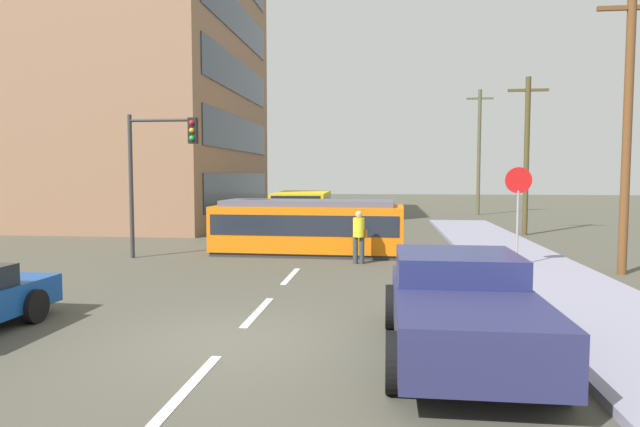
# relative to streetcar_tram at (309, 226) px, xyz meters

# --- Properties ---
(ground_plane) EXTENTS (120.00, 120.00, 0.00)m
(ground_plane) POSITION_rel_streetcar_tram_xyz_m (0.11, -0.38, -0.98)
(ground_plane) COLOR #4A483D
(sidewalk_curb_right) EXTENTS (3.20, 36.00, 0.14)m
(sidewalk_curb_right) POSITION_rel_streetcar_tram_xyz_m (6.91, -4.38, -0.91)
(sidewalk_curb_right) COLOR gray
(sidewalk_curb_right) RESTS_ON ground
(lane_stripe_0) EXTENTS (0.16, 2.40, 0.01)m
(lane_stripe_0) POSITION_rel_streetcar_tram_xyz_m (0.11, -12.38, -0.98)
(lane_stripe_0) COLOR silver
(lane_stripe_0) RESTS_ON ground
(lane_stripe_1) EXTENTS (0.16, 2.40, 0.01)m
(lane_stripe_1) POSITION_rel_streetcar_tram_xyz_m (0.11, -8.38, -0.98)
(lane_stripe_1) COLOR silver
(lane_stripe_1) RESTS_ON ground
(lane_stripe_2) EXTENTS (0.16, 2.40, 0.01)m
(lane_stripe_2) POSITION_rel_streetcar_tram_xyz_m (0.11, -4.38, -0.98)
(lane_stripe_2) COLOR silver
(lane_stripe_2) RESTS_ON ground
(lane_stripe_3) EXTENTS (0.16, 2.40, 0.01)m
(lane_stripe_3) POSITION_rel_streetcar_tram_xyz_m (0.11, 6.00, -0.98)
(lane_stripe_3) COLOR silver
(lane_stripe_3) RESTS_ON ground
(lane_stripe_4) EXTENTS (0.16, 2.40, 0.01)m
(lane_stripe_4) POSITION_rel_streetcar_tram_xyz_m (0.11, 12.00, -0.98)
(lane_stripe_4) COLOR silver
(lane_stripe_4) RESTS_ON ground
(corner_building) EXTENTS (16.14, 15.34, 16.00)m
(corner_building) POSITION_rel_streetcar_tram_xyz_m (-13.67, 11.82, 7.02)
(corner_building) COLOR #8F684E
(corner_building) RESTS_ON ground
(streetcar_tram) EXTENTS (6.70, 2.70, 1.91)m
(streetcar_tram) POSITION_rel_streetcar_tram_xyz_m (0.00, 0.00, 0.00)
(streetcar_tram) COLOR orange
(streetcar_tram) RESTS_ON ground
(city_bus) EXTENTS (2.71, 5.69, 1.93)m
(city_bus) POSITION_rel_streetcar_tram_xyz_m (-1.40, 7.91, 0.12)
(city_bus) COLOR gold
(city_bus) RESTS_ON ground
(pedestrian_crossing) EXTENTS (0.46, 0.36, 1.67)m
(pedestrian_crossing) POSITION_rel_streetcar_tram_xyz_m (1.88, -2.02, -0.04)
(pedestrian_crossing) COLOR #32383E
(pedestrian_crossing) RESTS_ON ground
(pickup_truck_parked) EXTENTS (2.29, 5.00, 1.55)m
(pickup_truck_parked) POSITION_rel_streetcar_tram_xyz_m (3.83, -10.74, -0.18)
(pickup_truck_parked) COLOR #262851
(pickup_truck_parked) RESTS_ON ground
(stop_sign) EXTENTS (0.76, 0.07, 2.88)m
(stop_sign) POSITION_rel_streetcar_tram_xyz_m (6.53, -2.68, 1.21)
(stop_sign) COLOR gray
(stop_sign) RESTS_ON sidewalk_curb_right
(traffic_light_mast) EXTENTS (2.38, 0.33, 4.79)m
(traffic_light_mast) POSITION_rel_streetcar_tram_xyz_m (-4.82, -1.68, 2.36)
(traffic_light_mast) COLOR #333333
(traffic_light_mast) RESTS_ON ground
(utility_pole_near) EXTENTS (1.80, 0.24, 7.94)m
(utility_pole_near) POSITION_rel_streetcar_tram_xyz_m (9.32, -3.00, 3.17)
(utility_pole_near) COLOR brown
(utility_pole_near) RESTS_ON ground
(utility_pole_mid) EXTENTS (1.80, 0.24, 7.24)m
(utility_pole_mid) POSITION_rel_streetcar_tram_xyz_m (9.13, 7.12, 2.81)
(utility_pole_mid) COLOR #493F21
(utility_pole_mid) RESTS_ON ground
(utility_pole_far) EXTENTS (1.80, 0.24, 8.61)m
(utility_pole_far) POSITION_rel_streetcar_tram_xyz_m (9.12, 20.05, 3.50)
(utility_pole_far) COLOR brown
(utility_pole_far) RESTS_ON ground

